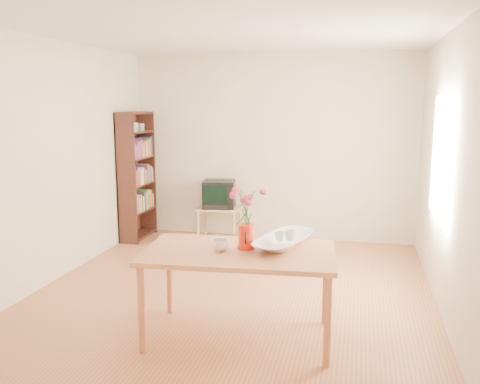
% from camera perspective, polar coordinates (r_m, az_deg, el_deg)
% --- Properties ---
extents(room, '(4.50, 4.50, 4.50)m').
position_cam_1_polar(room, '(5.03, -0.45, 2.79)').
color(room, '#9D5937').
rests_on(room, ground).
extents(table, '(1.61, 1.00, 0.75)m').
position_cam_1_polar(table, '(4.17, -0.06, -7.55)').
color(table, '#B1603C').
rests_on(table, ground).
extents(tv_stand, '(0.60, 0.45, 0.46)m').
position_cam_1_polar(tv_stand, '(7.24, -2.35, -2.28)').
color(tv_stand, tan).
rests_on(tv_stand, ground).
extents(bookshelf, '(0.28, 0.70, 1.80)m').
position_cam_1_polar(bookshelf, '(7.35, -11.49, 1.30)').
color(bookshelf, black).
rests_on(bookshelf, ground).
extents(pitcher, '(0.14, 0.21, 0.21)m').
position_cam_1_polar(pitcher, '(4.18, 0.66, -5.13)').
color(pitcher, red).
rests_on(pitcher, table).
extents(flowers, '(0.24, 0.24, 0.34)m').
position_cam_1_polar(flowers, '(4.11, 0.66, -1.50)').
color(flowers, '#D1315F').
rests_on(flowers, pitcher).
extents(mug, '(0.17, 0.17, 0.10)m').
position_cam_1_polar(mug, '(4.13, -2.25, -6.01)').
color(mug, white).
rests_on(mug, table).
extents(bowl, '(0.63, 0.63, 0.48)m').
position_cam_1_polar(bowl, '(4.24, 5.00, -2.90)').
color(bowl, white).
rests_on(bowl, table).
extents(teacup_a, '(0.09, 0.09, 0.06)m').
position_cam_1_polar(teacup_a, '(4.26, 4.45, -3.50)').
color(teacup_a, white).
rests_on(teacup_a, bowl).
extents(teacup_b, '(0.09, 0.09, 0.07)m').
position_cam_1_polar(teacup_b, '(4.26, 5.63, -3.45)').
color(teacup_b, white).
rests_on(teacup_b, bowl).
extents(television, '(0.50, 0.48, 0.38)m').
position_cam_1_polar(television, '(7.20, -2.34, -0.17)').
color(television, black).
rests_on(television, tv_stand).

